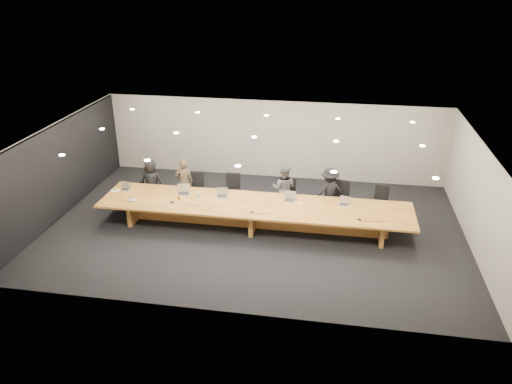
% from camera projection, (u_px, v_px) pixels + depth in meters
% --- Properties ---
extents(ground, '(12.00, 12.00, 0.00)m').
position_uv_depth(ground, '(254.00, 227.00, 14.64)').
color(ground, black).
rests_on(ground, ground).
extents(back_wall, '(12.00, 0.02, 2.80)m').
position_uv_depth(back_wall, '(274.00, 140.00, 17.66)').
color(back_wall, '#B1AEA1').
rests_on(back_wall, ground).
extents(left_wall_panel, '(0.08, 7.84, 2.74)m').
position_uv_depth(left_wall_panel, '(60.00, 171.00, 14.99)').
color(left_wall_panel, black).
rests_on(left_wall_panel, ground).
extents(conference_table, '(9.00, 1.80, 0.75)m').
position_uv_depth(conference_table, '(254.00, 211.00, 14.43)').
color(conference_table, brown).
rests_on(conference_table, ground).
extents(chair_far_left, '(0.73, 0.73, 1.13)m').
position_uv_depth(chair_far_left, '(147.00, 186.00, 16.03)').
color(chair_far_left, black).
rests_on(chair_far_left, ground).
extents(chair_left, '(0.67, 0.67, 1.05)m').
position_uv_depth(chair_left, '(198.00, 189.00, 15.90)').
color(chair_left, black).
rests_on(chair_left, ground).
extents(chair_mid_left, '(0.56, 0.56, 1.06)m').
position_uv_depth(chair_mid_left, '(232.00, 190.00, 15.77)').
color(chair_mid_left, black).
rests_on(chair_mid_left, ground).
extents(chair_mid_right, '(0.70, 0.70, 1.11)m').
position_uv_depth(chair_mid_right, '(286.00, 196.00, 15.34)').
color(chair_mid_right, black).
rests_on(chair_mid_right, ground).
extents(chair_right, '(0.68, 0.68, 1.10)m').
position_uv_depth(chair_right, '(340.00, 198.00, 15.16)').
color(chair_right, black).
rests_on(chair_right, ground).
extents(chair_far_right, '(0.57, 0.57, 1.00)m').
position_uv_depth(chair_far_right, '(381.00, 202.00, 15.06)').
color(chair_far_right, black).
rests_on(chair_far_right, ground).
extents(person_a, '(0.71, 0.47, 1.45)m').
position_uv_depth(person_a, '(152.00, 182.00, 15.89)').
color(person_a, black).
rests_on(person_a, ground).
extents(person_b, '(0.64, 0.49, 1.54)m').
position_uv_depth(person_b, '(184.00, 182.00, 15.75)').
color(person_b, '#3A311F').
rests_on(person_b, ground).
extents(person_c, '(0.79, 0.64, 1.50)m').
position_uv_depth(person_c, '(284.00, 189.00, 15.34)').
color(person_c, '#4C4C4E').
rests_on(person_c, ground).
extents(person_d, '(1.13, 0.89, 1.53)m').
position_uv_depth(person_d, '(329.00, 192.00, 15.08)').
color(person_d, black).
rests_on(person_d, ground).
extents(laptop_a, '(0.32, 0.26, 0.23)m').
position_uv_depth(laptop_a, '(124.00, 186.00, 15.21)').
color(laptop_a, '#B8A48D').
rests_on(laptop_a, conference_table).
extents(laptop_b, '(0.42, 0.34, 0.29)m').
position_uv_depth(laptop_b, '(183.00, 190.00, 14.91)').
color(laptop_b, tan).
rests_on(laptop_b, conference_table).
extents(laptop_c, '(0.36, 0.29, 0.26)m').
position_uv_depth(laptop_c, '(222.00, 193.00, 14.73)').
color(laptop_c, tan).
rests_on(laptop_c, conference_table).
extents(laptop_d, '(0.34, 0.25, 0.27)m').
position_uv_depth(laptop_d, '(290.00, 197.00, 14.49)').
color(laptop_d, tan).
rests_on(laptop_d, conference_table).
extents(laptop_e, '(0.35, 0.30, 0.24)m').
position_uv_depth(laptop_e, '(344.00, 201.00, 14.23)').
color(laptop_e, tan).
rests_on(laptop_e, conference_table).
extents(water_bottle, '(0.08, 0.08, 0.21)m').
position_uv_depth(water_bottle, '(198.00, 195.00, 14.64)').
color(water_bottle, silver).
rests_on(water_bottle, conference_table).
extents(amber_mug, '(0.09, 0.09, 0.09)m').
position_uv_depth(amber_mug, '(179.00, 198.00, 14.60)').
color(amber_mug, brown).
rests_on(amber_mug, conference_table).
extents(paper_cup_near, '(0.09, 0.09, 0.09)m').
position_uv_depth(paper_cup_near, '(301.00, 204.00, 14.21)').
color(paper_cup_near, silver).
rests_on(paper_cup_near, conference_table).
extents(paper_cup_far, '(0.08, 0.08, 0.08)m').
position_uv_depth(paper_cup_far, '(351.00, 207.00, 14.06)').
color(paper_cup_far, white).
rests_on(paper_cup_far, conference_table).
extents(notepad, '(0.28, 0.23, 0.02)m').
position_uv_depth(notepad, '(115.00, 190.00, 15.21)').
color(notepad, silver).
rests_on(notepad, conference_table).
extents(lime_gadget, '(0.17, 0.12, 0.02)m').
position_uv_depth(lime_gadget, '(115.00, 189.00, 15.22)').
color(lime_gadget, '#59AF2E').
rests_on(lime_gadget, notepad).
extents(av_box, '(0.25, 0.21, 0.03)m').
position_uv_depth(av_box, '(133.00, 200.00, 14.54)').
color(av_box, '#ACACB1').
rests_on(av_box, conference_table).
extents(mic_left, '(0.17, 0.17, 0.03)m').
position_uv_depth(mic_left, '(171.00, 202.00, 14.43)').
color(mic_left, black).
rests_on(mic_left, conference_table).
extents(mic_center, '(0.13, 0.13, 0.03)m').
position_uv_depth(mic_center, '(252.00, 212.00, 13.85)').
color(mic_center, black).
rests_on(mic_center, conference_table).
extents(mic_right, '(0.15, 0.15, 0.03)m').
position_uv_depth(mic_right, '(359.00, 219.00, 13.45)').
color(mic_right, black).
rests_on(mic_right, conference_table).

